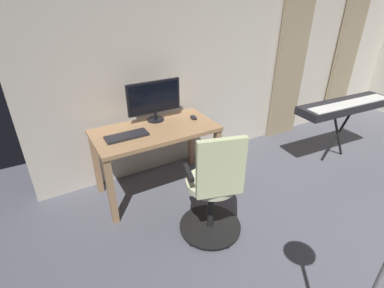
{
  "coord_description": "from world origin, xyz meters",
  "views": [
    {
      "loc": [
        2.61,
        0.09,
        1.97
      ],
      "look_at": [
        1.54,
        -1.75,
        0.82
      ],
      "focal_mm": 27.24,
      "sensor_mm": 36.0,
      "label": 1
    }
  ],
  "objects_px": {
    "office_chair": "(214,191)",
    "computer_keyboard": "(127,136)",
    "desk": "(156,138)",
    "piano_keyboard": "(345,107)",
    "computer_mouse": "(194,117)",
    "computer_monitor": "(154,99)"
  },
  "relations": [
    {
      "from": "office_chair",
      "to": "computer_keyboard",
      "type": "height_order",
      "value": "office_chair"
    },
    {
      "from": "desk",
      "to": "office_chair",
      "type": "relative_size",
      "value": 1.18
    },
    {
      "from": "computer_keyboard",
      "to": "piano_keyboard",
      "type": "relative_size",
      "value": 0.3
    },
    {
      "from": "computer_keyboard",
      "to": "computer_mouse",
      "type": "bearing_deg",
      "value": -175.6
    },
    {
      "from": "computer_monitor",
      "to": "computer_mouse",
      "type": "distance_m",
      "value": 0.46
    },
    {
      "from": "computer_monitor",
      "to": "piano_keyboard",
      "type": "relative_size",
      "value": 0.44
    },
    {
      "from": "desk",
      "to": "computer_monitor",
      "type": "height_order",
      "value": "computer_monitor"
    },
    {
      "from": "office_chair",
      "to": "computer_mouse",
      "type": "bearing_deg",
      "value": 86.33
    },
    {
      "from": "computer_mouse",
      "to": "piano_keyboard",
      "type": "height_order",
      "value": "piano_keyboard"
    },
    {
      "from": "computer_keyboard",
      "to": "piano_keyboard",
      "type": "distance_m",
      "value": 2.59
    },
    {
      "from": "desk",
      "to": "computer_keyboard",
      "type": "xyz_separation_m",
      "value": [
        0.3,
        0.04,
        0.12
      ]
    },
    {
      "from": "desk",
      "to": "computer_keyboard",
      "type": "distance_m",
      "value": 0.33
    },
    {
      "from": "desk",
      "to": "computer_monitor",
      "type": "bearing_deg",
      "value": -114.82
    },
    {
      "from": "office_chair",
      "to": "computer_mouse",
      "type": "relative_size",
      "value": 10.37
    },
    {
      "from": "computer_monitor",
      "to": "piano_keyboard",
      "type": "xyz_separation_m",
      "value": [
        -2.15,
        0.72,
        -0.26
      ]
    },
    {
      "from": "desk",
      "to": "office_chair",
      "type": "height_order",
      "value": "office_chair"
    },
    {
      "from": "office_chair",
      "to": "computer_monitor",
      "type": "distance_m",
      "value": 1.17
    },
    {
      "from": "computer_monitor",
      "to": "computer_mouse",
      "type": "height_order",
      "value": "computer_monitor"
    },
    {
      "from": "desk",
      "to": "computer_monitor",
      "type": "xyz_separation_m",
      "value": [
        -0.09,
        -0.19,
        0.35
      ]
    },
    {
      "from": "computer_keyboard",
      "to": "office_chair",
      "type": "bearing_deg",
      "value": 117.81
    },
    {
      "from": "office_chair",
      "to": "computer_monitor",
      "type": "height_order",
      "value": "computer_monitor"
    },
    {
      "from": "desk",
      "to": "computer_monitor",
      "type": "distance_m",
      "value": 0.41
    }
  ]
}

